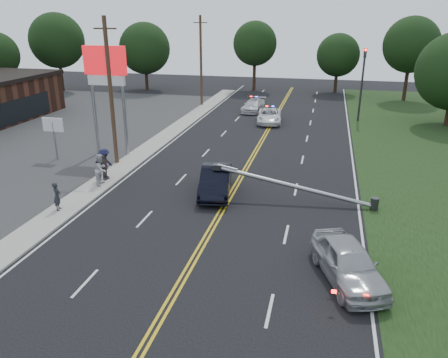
% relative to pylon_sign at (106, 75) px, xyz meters
% --- Properties ---
extents(ground, '(120.00, 120.00, 0.00)m').
position_rel_pylon_sign_xyz_m(ground, '(10.50, -14.00, -6.00)').
color(ground, black).
rests_on(ground, ground).
extents(sidewalk, '(1.80, 70.00, 0.12)m').
position_rel_pylon_sign_xyz_m(sidewalk, '(2.10, -4.00, -5.94)').
color(sidewalk, '#9E9A8F').
rests_on(sidewalk, ground).
extents(centerline_yellow, '(0.36, 80.00, 0.00)m').
position_rel_pylon_sign_xyz_m(centerline_yellow, '(10.50, -4.00, -5.99)').
color(centerline_yellow, gold).
rests_on(centerline_yellow, ground).
extents(pylon_sign, '(3.20, 0.35, 8.00)m').
position_rel_pylon_sign_xyz_m(pylon_sign, '(0.00, 0.00, 0.00)').
color(pylon_sign, gray).
rests_on(pylon_sign, ground).
extents(small_sign, '(1.60, 0.14, 3.10)m').
position_rel_pylon_sign_xyz_m(small_sign, '(-3.50, -2.00, -3.66)').
color(small_sign, gray).
rests_on(small_sign, ground).
extents(traffic_signal, '(0.28, 0.41, 7.05)m').
position_rel_pylon_sign_xyz_m(traffic_signal, '(18.80, 16.00, -1.79)').
color(traffic_signal, '#2D2D30').
rests_on(traffic_signal, ground).
extents(fallen_streetlight, '(9.36, 0.44, 1.91)m').
position_rel_pylon_sign_xyz_m(fallen_streetlight, '(14.69, -6.00, -5.08)').
color(fallen_streetlight, '#2D2D30').
rests_on(fallen_streetlight, ground).
extents(utility_pole_mid, '(1.60, 0.28, 10.00)m').
position_rel_pylon_sign_xyz_m(utility_pole_mid, '(1.30, -2.00, -0.91)').
color(utility_pole_mid, '#382619').
rests_on(utility_pole_mid, ground).
extents(utility_pole_far, '(1.60, 0.28, 10.00)m').
position_rel_pylon_sign_xyz_m(utility_pole_far, '(1.30, 20.00, -0.91)').
color(utility_pole_far, '#382619').
rests_on(utility_pole_far, ground).
extents(tree_4, '(7.25, 7.25, 10.38)m').
position_rel_pylon_sign_xyz_m(tree_4, '(-20.44, 25.51, 0.74)').
color(tree_4, black).
rests_on(tree_4, ground).
extents(tree_5, '(6.95, 6.95, 9.15)m').
position_rel_pylon_sign_xyz_m(tree_5, '(-9.39, 29.15, -0.33)').
color(tree_5, black).
rests_on(tree_5, ground).
extents(tree_6, '(5.94, 5.94, 9.31)m').
position_rel_pylon_sign_xyz_m(tree_6, '(5.44, 32.20, 0.33)').
color(tree_6, black).
rests_on(tree_6, ground).
extents(tree_7, '(5.64, 5.64, 7.80)m').
position_rel_pylon_sign_xyz_m(tree_7, '(16.57, 32.81, -1.03)').
color(tree_7, black).
rests_on(tree_7, ground).
extents(tree_8, '(6.60, 6.60, 9.96)m').
position_rel_pylon_sign_xyz_m(tree_8, '(24.88, 28.84, 0.65)').
color(tree_8, black).
rests_on(tree_8, ground).
extents(crashed_sedan, '(2.52, 5.12, 1.61)m').
position_rel_pylon_sign_xyz_m(crashed_sedan, '(9.56, -5.72, -5.19)').
color(crashed_sedan, black).
rests_on(crashed_sedan, ground).
extents(waiting_sedan, '(3.46, 5.09, 1.61)m').
position_rel_pylon_sign_xyz_m(waiting_sedan, '(16.96, -13.33, -5.19)').
color(waiting_sedan, '#A4A7AC').
rests_on(waiting_sedan, ground).
extents(emergency_a, '(2.77, 5.12, 1.36)m').
position_rel_pylon_sign_xyz_m(emergency_a, '(10.21, 13.19, -5.31)').
color(emergency_a, white).
rests_on(emergency_a, ground).
extents(emergency_b, '(2.37, 4.77, 1.33)m').
position_rel_pylon_sign_xyz_m(emergency_b, '(7.80, 18.06, -5.33)').
color(emergency_b, silver).
rests_on(emergency_b, ground).
extents(bystander_a, '(0.54, 0.66, 1.56)m').
position_rel_pylon_sign_xyz_m(bystander_a, '(1.91, -10.19, -5.10)').
color(bystander_a, '#23242A').
rests_on(bystander_a, sidewalk).
extents(bystander_b, '(0.82, 1.02, 1.97)m').
position_rel_pylon_sign_xyz_m(bystander_b, '(2.37, -6.18, -4.89)').
color(bystander_b, '#B0AFB4').
rests_on(bystander_b, sidewalk).
extents(bystander_c, '(0.86, 1.34, 1.96)m').
position_rel_pylon_sign_xyz_m(bystander_c, '(2.08, -5.11, -4.90)').
color(bystander_c, '#17193A').
rests_on(bystander_c, sidewalk).
extents(bystander_d, '(0.68, 1.07, 1.70)m').
position_rel_pylon_sign_xyz_m(bystander_d, '(2.14, -5.34, -5.03)').
color(bystander_d, '#5B4B49').
rests_on(bystander_d, sidewalk).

